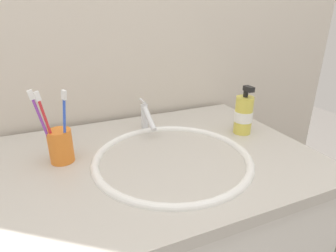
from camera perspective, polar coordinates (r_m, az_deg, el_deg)
tiled_wall_back at (r=1.07m, az=-10.33°, el=21.37°), size 2.10×0.04×2.40m
sink_basin at (r=0.82m, az=0.85°, el=-8.52°), size 0.45×0.45×0.09m
faucet at (r=0.96m, az=-4.44°, el=1.87°), size 0.02×0.14×0.10m
toothbrush_cup at (r=0.83m, az=-20.85°, el=-3.80°), size 0.06×0.06×0.09m
toothbrush_blue at (r=0.77m, az=-20.19°, el=0.57°), size 0.03×0.04×0.21m
toothbrush_purple at (r=0.79m, az=-23.99°, el=0.44°), size 0.05×0.02×0.21m
toothbrush_red at (r=0.79m, az=-23.22°, el=0.39°), size 0.04×0.02×0.20m
soap_dispenser at (r=0.98m, az=15.02°, el=2.22°), size 0.06×0.06×0.17m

